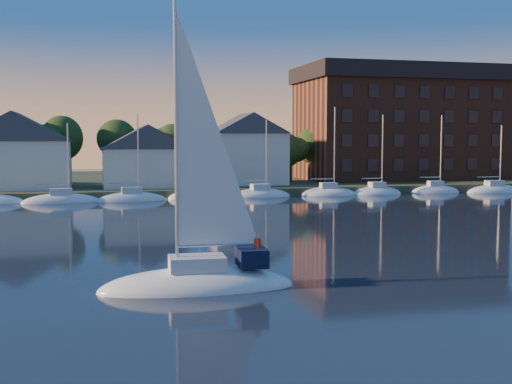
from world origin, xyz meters
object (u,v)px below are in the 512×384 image
object	(u,v)px
clubhouse_east	(247,148)
clubhouse_west	(17,150)
clubhouse_centre	(146,155)
hero_sailboat	(200,277)
condo_block	(399,123)

from	to	relation	value
clubhouse_east	clubhouse_west	bearing A→B (deg)	-178.09
clubhouse_centre	hero_sailboat	size ratio (longest dim) A/B	0.77
clubhouse_west	clubhouse_centre	distance (m)	16.05
condo_block	clubhouse_centre	bearing A→B (deg)	-168.76
clubhouse_east	hero_sailboat	size ratio (longest dim) A/B	0.70
clubhouse_west	clubhouse_east	size ratio (longest dim) A/B	1.30
clubhouse_east	hero_sailboat	world-z (taller)	hero_sailboat
clubhouse_west	hero_sailboat	xyz separation A→B (m)	(14.28, -54.92, -5.31)
clubhouse_west	clubhouse_centre	xyz separation A→B (m)	(16.00, -1.00, -0.80)
clubhouse_west	condo_block	size ratio (longest dim) A/B	0.44
clubhouse_east	condo_block	world-z (taller)	condo_block
hero_sailboat	clubhouse_west	bearing A→B (deg)	-73.11
condo_block	hero_sailboat	distance (m)	75.18
clubhouse_centre	condo_block	bearing A→B (deg)	11.24
clubhouse_east	condo_block	size ratio (longest dim) A/B	0.34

